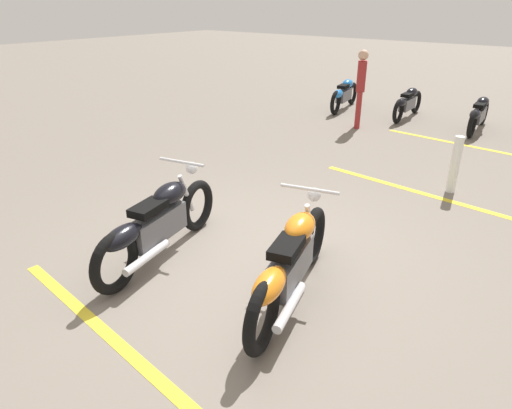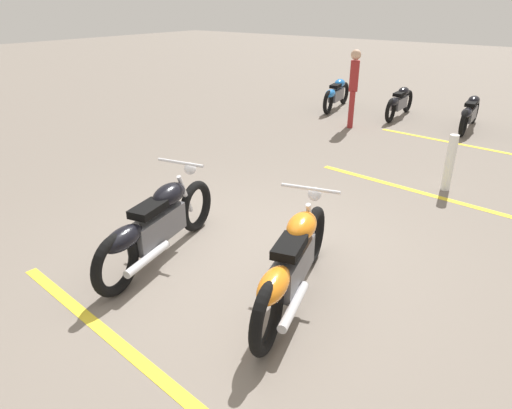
{
  "view_description": "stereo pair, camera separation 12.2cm",
  "coord_description": "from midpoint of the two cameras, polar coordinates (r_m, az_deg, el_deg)",
  "views": [
    {
      "loc": [
        -3.53,
        -2.94,
        2.79
      ],
      "look_at": [
        0.14,
        0.0,
        0.65
      ],
      "focal_mm": 31.83,
      "sensor_mm": 36.0,
      "label": 1
    },
    {
      "loc": [
        -3.6,
        -2.84,
        2.79
      ],
      "look_at": [
        0.14,
        0.0,
        0.65
      ],
      "focal_mm": 31.83,
      "sensor_mm": 36.0,
      "label": 2
    }
  ],
  "objects": [
    {
      "name": "ground_plane",
      "position": [
        5.38,
        -1.59,
        -6.83
      ],
      "size": [
        60.0,
        60.0,
        0.0
      ],
      "primitive_type": "plane",
      "color": "slate"
    },
    {
      "name": "bollard_post",
      "position": [
        7.7,
        22.75,
        4.84
      ],
      "size": [
        0.14,
        0.14,
        0.9
      ],
      "primitive_type": "cylinder",
      "color": "white",
      "rests_on": "ground"
    },
    {
      "name": "motorcycle_row_far_right",
      "position": [
        12.89,
        9.76,
        13.56
      ],
      "size": [
        2.05,
        0.49,
        0.78
      ],
      "rotation": [
        0.0,
        0.0,
        0.18
      ],
      "color": "black",
      "rests_on": "ground"
    },
    {
      "name": "parking_stripe_near",
      "position": [
        4.53,
        -18.93,
        -15.17
      ],
      "size": [
        0.39,
        3.2,
        0.01
      ],
      "primitive_type": "cube",
      "rotation": [
        0.0,
        0.0,
        1.49
      ],
      "color": "yellow",
      "rests_on": "ground"
    },
    {
      "name": "parking_stripe_mid",
      "position": [
        7.66,
        18.2,
        1.85
      ],
      "size": [
        0.39,
        3.2,
        0.01
      ],
      "primitive_type": "cube",
      "rotation": [
        0.0,
        0.0,
        1.49
      ],
      "color": "yellow",
      "rests_on": "ground"
    },
    {
      "name": "motorcycle_row_center",
      "position": [
        11.64,
        25.02,
        10.42
      ],
      "size": [
        1.99,
        0.32,
        0.75
      ],
      "rotation": [
        0.0,
        0.0,
        0.08
      ],
      "color": "black",
      "rests_on": "ground"
    },
    {
      "name": "parking_stripe_far",
      "position": [
        10.54,
        23.1,
        7.18
      ],
      "size": [
        0.39,
        3.2,
        0.01
      ],
      "primitive_type": "cube",
      "rotation": [
        0.0,
        0.0,
        1.49
      ],
      "color": "yellow",
      "rests_on": "ground"
    },
    {
      "name": "motorcycle_dark_foreground",
      "position": [
        5.27,
        -12.98,
        -2.42
      ],
      "size": [
        2.2,
        0.78,
        1.04
      ],
      "rotation": [
        0.0,
        0.0,
        0.22
      ],
      "color": "black",
      "rests_on": "ground"
    },
    {
      "name": "motorcycle_row_right",
      "position": [
        12.31,
        17.29,
        12.21
      ],
      "size": [
        1.95,
        0.29,
        0.73
      ],
      "rotation": [
        0.0,
        0.0,
        0.05
      ],
      "color": "black",
      "rests_on": "ground"
    },
    {
      "name": "motorcycle_bright_foreground",
      "position": [
        4.44,
        3.87,
        -7.26
      ],
      "size": [
        2.17,
        0.84,
        1.04
      ],
      "rotation": [
        0.0,
        0.0,
        0.28
      ],
      "color": "black",
      "rests_on": "ground"
    },
    {
      "name": "bystander_near_row",
      "position": [
        10.98,
        11.82,
        14.5
      ],
      "size": [
        0.31,
        0.29,
        1.76
      ],
      "rotation": [
        0.0,
        0.0,
        5.19
      ],
      "color": "maroon",
      "rests_on": "ground"
    }
  ]
}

